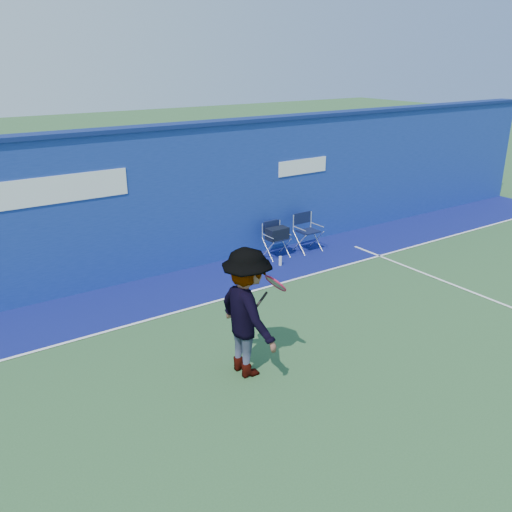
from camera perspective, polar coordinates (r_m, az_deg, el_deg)
ground at (r=7.92m, az=6.91°, el=-13.23°), size 80.00×80.00×0.00m
stadium_wall at (r=11.38m, az=-10.15°, el=5.74°), size 24.00×0.50×3.08m
out_of_bounds_strip at (r=10.94m, az=-7.23°, el=-3.29°), size 24.00×1.80×0.01m
court_lines at (r=8.30m, az=4.17°, el=-11.32°), size 24.00×12.00×0.01m
directors_chair_left at (r=12.36m, az=2.15°, el=1.42°), size 0.49×0.45×0.83m
directors_chair_right at (r=12.84m, az=5.45°, el=1.74°), size 0.53×0.48×0.89m
water_bottle at (r=11.93m, az=2.58°, el=-0.53°), size 0.07×0.07×0.22m
tennis_player at (r=7.67m, az=-0.91°, el=-5.98°), size 0.91×1.25×1.91m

